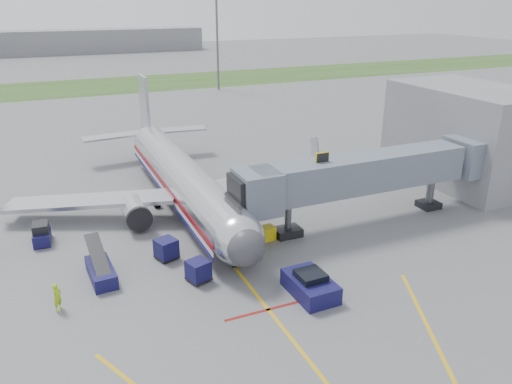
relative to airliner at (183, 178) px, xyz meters
name	(u,v)px	position (x,y,z in m)	size (l,w,h in m)	color
ground	(244,279)	(0.00, -15.25, -2.65)	(400.00, 400.00, 0.00)	#565659
grass_strip	(91,87)	(0.00, 74.75, -2.64)	(300.00, 25.00, 0.01)	#2D4C1E
apron_markings	(293,341)	(0.00, -22.65, -2.64)	(21.52, 50.00, 0.01)	gold
airliner	(183,178)	(0.00, 0.00, 0.00)	(32.10, 35.67, 10.25)	silver
jet_bridge	(360,174)	(12.86, -10.25, 1.82)	(25.30, 4.00, 6.90)	slate
terminal	(467,134)	(30.00, -5.25, 2.35)	(10.00, 16.00, 10.00)	slate
light_mast_right	(217,38)	(25.00, 59.75, 8.13)	(2.00, 0.44, 20.40)	#595B60
distant_terminal	(33,43)	(-10.00, 154.75, 1.35)	(120.00, 14.00, 8.00)	slate
pushback_tug	(310,285)	(3.32, -18.75, -1.95)	(2.53, 4.06, 1.67)	black
baggage_tug	(42,234)	(-12.84, -3.37, -1.88)	(1.47, 2.56, 1.72)	black
baggage_cart_a	(198,271)	(-3.00, -14.08, -1.85)	(1.81, 1.81, 1.55)	black
baggage_cart_c	(166,249)	(-4.26, -10.05, -1.83)	(1.89, 1.89, 1.60)	black
belt_loader	(101,271)	(-9.22, -11.01, -2.06)	(1.81, 4.92, 2.37)	black
ground_power_cart	(266,234)	(4.00, -10.22, -2.07)	(1.54, 1.10, 1.16)	gold
ramp_worker	(57,297)	(-12.23, -13.90, -1.68)	(0.70, 0.46, 1.92)	#A4D018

